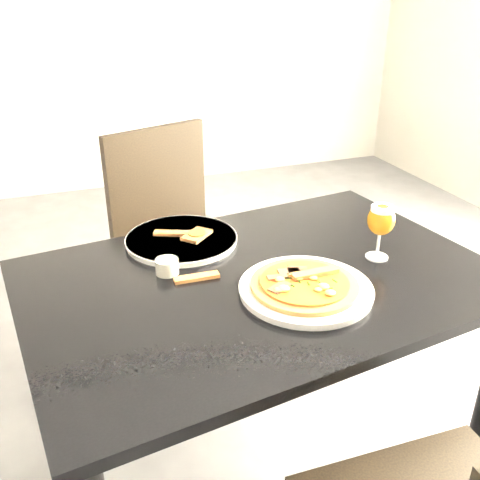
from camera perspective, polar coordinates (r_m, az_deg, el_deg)
name	(u,v)px	position (r m, az deg, el deg)	size (l,w,h in m)	color
dining_table	(261,305)	(1.44, 2.31, -6.89)	(1.29, 0.95, 0.75)	black
chair_far	(179,245)	(2.06, -6.49, -0.56)	(0.57, 0.57, 0.96)	black
plate_main	(306,289)	(1.32, 7.03, -5.26)	(0.33, 0.33, 0.02)	white
pizza	(305,284)	(1.31, 6.94, -4.66)	(0.26, 0.26, 0.03)	#925723
plate_second	(182,240)	(1.57, -6.25, 0.05)	(0.32, 0.32, 0.02)	white
crust_scraps	(189,234)	(1.57, -5.49, 0.63)	(0.17, 0.12, 0.01)	#925723
loose_crust	(197,277)	(1.38, -4.64, -3.99)	(0.12, 0.03, 0.01)	#925723
sauce_cup	(167,266)	(1.40, -7.80, -2.74)	(0.06, 0.06, 0.04)	silver
beer_glass	(381,220)	(1.48, 14.83, 2.05)	(0.07, 0.07, 0.16)	silver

